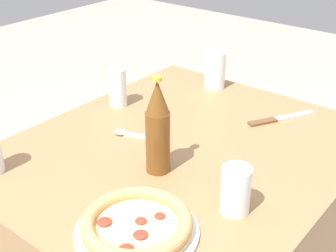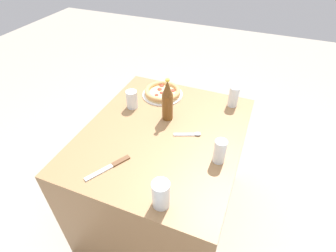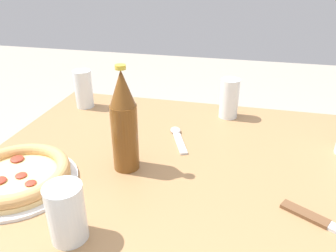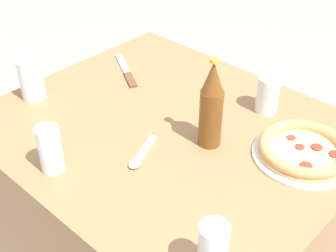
% 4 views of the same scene
% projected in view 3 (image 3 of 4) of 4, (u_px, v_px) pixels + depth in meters
% --- Properties ---
extents(pizza_pepperoni, '(0.27, 0.27, 0.04)m').
position_uv_depth(pizza_pepperoni, '(17.00, 176.00, 0.74)').
color(pizza_pepperoni, silver).
rests_on(pizza_pepperoni, table).
extents(glass_orange_juice, '(0.06, 0.06, 0.13)m').
position_uv_depth(glass_orange_juice, '(84.00, 90.00, 1.13)').
color(glass_orange_juice, white).
rests_on(glass_orange_juice, table).
extents(glass_lemonade, '(0.06, 0.06, 0.13)m').
position_uv_depth(glass_lemonade, '(229.00, 100.00, 1.06)').
color(glass_lemonade, white).
rests_on(glass_lemonade, table).
extents(glass_water, '(0.07, 0.07, 0.11)m').
position_uv_depth(glass_water, '(67.00, 215.00, 0.58)').
color(glass_water, white).
rests_on(glass_water, table).
extents(beer_bottle, '(0.06, 0.06, 0.26)m').
position_uv_depth(beer_bottle, '(124.00, 122.00, 0.76)').
color(beer_bottle, brown).
rests_on(beer_bottle, table).
extents(knife, '(0.22, 0.14, 0.01)m').
position_uv_depth(knife, '(335.00, 228.00, 0.62)').
color(knife, brown).
rests_on(knife, table).
extents(spoon, '(0.08, 0.15, 0.01)m').
position_uv_depth(spoon, '(177.00, 136.00, 0.95)').
color(spoon, silver).
rests_on(spoon, table).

